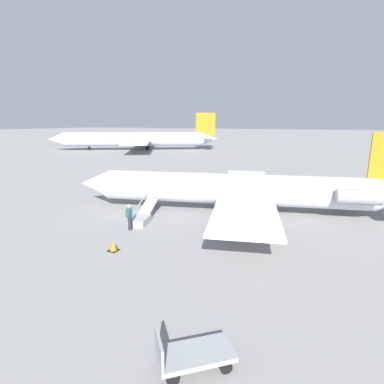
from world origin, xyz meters
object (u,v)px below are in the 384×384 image
at_px(airplane_far_left, 137,139).
at_px(boarding_stairs, 142,217).
at_px(passenger, 129,215).
at_px(airplane_main, 243,189).
at_px(luggage_cart, 191,354).

relative_size(airplane_far_left, boarding_stairs, 9.43).
height_order(airplane_far_left, passenger, airplane_far_left).
bearing_deg(airplane_far_left, airplane_main, 103.71).
height_order(airplane_main, airplane_far_left, airplane_far_left).
xyz_separation_m(boarding_stairs, luggage_cart, (-8.86, 10.14, 0.10)).
bearing_deg(airplane_main, airplane_far_left, -61.31).
relative_size(airplane_main, boarding_stairs, 6.29).
xyz_separation_m(airplane_main, luggage_cart, (-3.08, 15.61, -1.42)).
height_order(boarding_stairs, luggage_cart, boarding_stairs).
relative_size(airplane_main, airplane_far_left, 0.67).
relative_size(boarding_stairs, luggage_cart, 1.74).
bearing_deg(boarding_stairs, passenger, 171.32).
bearing_deg(passenger, airplane_main, -53.64).
xyz_separation_m(airplane_far_left, luggage_cart, (-43.44, 57.17, -2.31)).
height_order(boarding_stairs, passenger, passenger).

